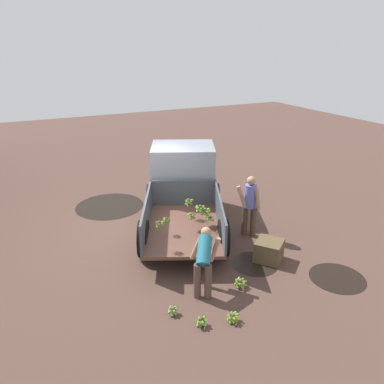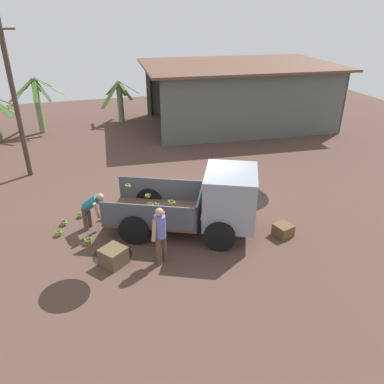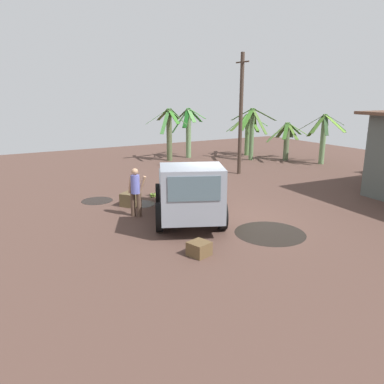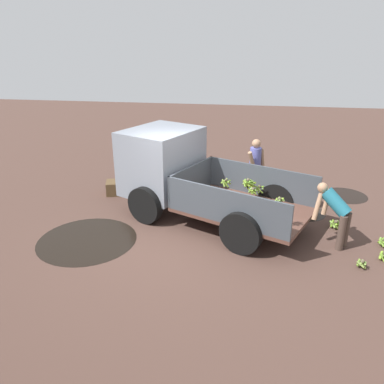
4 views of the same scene
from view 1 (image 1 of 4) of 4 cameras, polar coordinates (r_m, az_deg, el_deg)
The scene contains 13 objects.
ground at distance 10.27m, azimuth -6.51°, elevation -5.61°, with size 36.00×36.00×0.00m, color #4F372F.
mud_patch_0 at distance 8.82m, azimuth 9.50°, elevation -10.71°, with size 1.07×1.07×0.01m, color black.
mud_patch_1 at distance 8.80m, azimuth 21.26°, elevation -12.10°, with size 1.18×1.18×0.01m, color black.
mud_patch_2 at distance 11.87m, azimuth -12.42°, elevation -2.08°, with size 2.07×2.07×0.01m, color black.
cargo_truck at distance 10.60m, azimuth -1.37°, elevation 1.59°, with size 4.69×3.43×1.98m.
person_foreground_visitor at distance 9.63m, azimuth 8.82°, elevation -1.72°, with size 0.50×0.56×1.63m.
person_worker_loading at distance 7.46m, azimuth 1.86°, elevation -10.12°, with size 0.82×0.75×1.27m.
banana_bunch_on_ground_0 at distance 7.01m, azimuth 1.46°, elevation -19.09°, with size 0.23×0.23×0.19m.
banana_bunch_on_ground_1 at distance 7.97m, azimuth 7.40°, elevation -13.52°, with size 0.27×0.26×0.20m.
banana_bunch_on_ground_2 at distance 7.25m, azimuth -2.91°, elevation -17.53°, with size 0.21×0.22×0.18m.
banana_bunch_on_ground_3 at distance 7.13m, azimuth 6.24°, elevation -18.43°, with size 0.24×0.24×0.19m.
wooden_crate_0 at distance 8.91m, azimuth 11.64°, elevation -8.72°, with size 0.59×0.59×0.48m, color brown.
wooden_crate_1 at distance 12.82m, azimuth -1.53°, elevation 1.10°, with size 0.49×0.49×0.36m, color brown.
Camera 1 is at (-8.67, 2.90, 4.68)m, focal length 35.00 mm.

